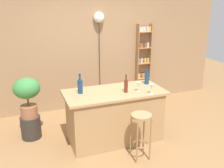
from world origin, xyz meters
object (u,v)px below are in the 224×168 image
potted_plant (27,93)px  bottle_soda_blue (80,86)px  plant_stool (31,127)px  wine_glass_center (138,85)px  bottle_wine_red (126,86)px  wine_glass_left (152,87)px  bar_stool (141,127)px  pendant_globe_light (99,18)px  bottle_sauce_amber (147,78)px  spice_shelf (143,62)px

potted_plant → bottle_soda_blue: bottle_soda_blue is taller
plant_stool → potted_plant: size_ratio=0.57×
wine_glass_center → bottle_wine_red: bearing=169.8°
potted_plant → wine_glass_left: size_ratio=4.31×
bottle_soda_blue → wine_glass_left: bottle_soda_blue is taller
potted_plant → bottle_wine_red: bearing=-24.0°
bottle_wine_red → potted_plant: bearing=156.0°
bottle_wine_red → bottle_soda_blue: size_ratio=0.93×
bar_stool → potted_plant: bearing=141.2°
bottle_soda_blue → wine_glass_center: 0.96m
pendant_globe_light → plant_stool: bearing=-148.9°
potted_plant → bottle_wine_red: size_ratio=2.34×
potted_plant → wine_glass_center: bearing=-22.4°
bottle_sauce_amber → pendant_globe_light: (-0.45, 1.38, 0.96)m
plant_stool → bottle_sauce_amber: size_ratio=1.32×
spice_shelf → potted_plant: spice_shelf is taller
plant_stool → wine_glass_left: 2.24m
wine_glass_center → pendant_globe_light: bearing=94.3°
spice_shelf → wine_glass_center: 1.92m
bar_stool → bottle_wine_red: (-0.01, 0.56, 0.48)m
bar_stool → spice_shelf: spice_shelf is taller
bottle_sauce_amber → wine_glass_left: bearing=-109.5°
plant_stool → bottle_sauce_amber: (2.05, -0.41, 0.81)m
potted_plant → wine_glass_center: 1.88m
wine_glass_center → bottle_soda_blue: bearing=164.5°
bar_stool → plant_stool: bar_stool is taller
bottle_wine_red → bottle_sauce_amber: (0.53, 0.27, 0.00)m
spice_shelf → potted_plant: bearing=-160.5°
bottle_soda_blue → bottle_sauce_amber: size_ratio=1.07×
bottle_sauce_amber → pendant_globe_light: 1.74m
plant_stool → wine_glass_center: bearing=-22.4°
spice_shelf → potted_plant: size_ratio=2.58×
bottle_wine_red → pendant_globe_light: (0.08, 1.65, 0.96)m
spice_shelf → wine_glass_center: spice_shelf is taller
bottle_soda_blue → pendant_globe_light: pendant_globe_light is taller
bar_stool → spice_shelf: (1.15, 2.19, 0.42)m
bar_stool → plant_stool: bearing=141.2°
potted_plant → plant_stool: bearing=90.0°
spice_shelf → plant_stool: size_ratio=4.54×
potted_plant → pendant_globe_light: pendant_globe_light is taller
bar_stool → bottle_soda_blue: bottle_soda_blue is taller
spice_shelf → bottle_wine_red: bearing=-125.4°
wine_glass_center → bar_stool: bearing=-110.7°
wine_glass_left → bottle_wine_red: bearing=149.1°
spice_shelf → wine_glass_left: 2.01m
bottle_soda_blue → wine_glass_center: bearing=-15.5°
bottle_wine_red → wine_glass_center: size_ratio=1.84×
potted_plant → pendant_globe_light: bearing=31.1°
pendant_globe_light → bar_stool: bearing=-91.8°
wine_glass_left → pendant_globe_light: (-0.28, 1.86, 0.96)m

